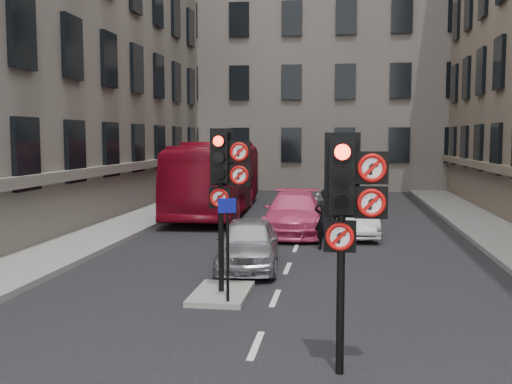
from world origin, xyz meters
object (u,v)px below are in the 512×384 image
(motorcycle, at_px, (239,245))
(car_pink, at_px, (294,213))
(info_sign, at_px, (227,235))
(signal_far, at_px, (225,174))
(signal_near, at_px, (348,201))
(car_white, at_px, (356,219))
(motorcyclist, at_px, (326,219))
(bus_red, at_px, (217,177))
(car_silver, at_px, (248,243))

(motorcycle, bearing_deg, car_pink, 71.91)
(motorcycle, distance_m, info_sign, 4.76)
(signal_far, bearing_deg, car_pink, 84.68)
(signal_near, relative_size, info_sign, 1.67)
(car_white, bearing_deg, signal_far, -113.96)
(motorcycle, height_order, motorcyclist, motorcyclist)
(car_pink, relative_size, motorcyclist, 2.66)
(bus_red, bearing_deg, signal_far, -80.47)
(signal_near, xyz_separation_m, car_white, (0.44, 12.54, -1.97))
(car_white, bearing_deg, signal_near, -96.36)
(car_pink, xyz_separation_m, motorcyclist, (1.21, -2.98, 0.22))
(signal_far, distance_m, motorcyclist, 6.48)
(signal_far, relative_size, motorcyclist, 1.86)
(car_pink, distance_m, bus_red, 6.84)
(motorcycle, height_order, info_sign, info_sign)
(car_silver, relative_size, car_pink, 0.77)
(signal_far, xyz_separation_m, car_white, (3.04, 8.54, -2.09))
(bus_red, height_order, motorcycle, bus_red)
(car_silver, distance_m, bus_red, 11.92)
(signal_near, distance_m, info_sign, 4.13)
(car_silver, height_order, info_sign, info_sign)
(info_sign, bearing_deg, car_white, 55.88)
(car_silver, distance_m, motorcycle, 0.97)
(car_silver, relative_size, motorcycle, 2.57)
(signal_far, bearing_deg, motorcycle, 95.01)
(signal_near, bearing_deg, motorcyclist, 93.23)
(signal_near, distance_m, car_white, 12.70)
(signal_near, bearing_deg, info_sign, 126.81)
(signal_far, relative_size, car_white, 0.96)
(signal_near, bearing_deg, motorcycle, 110.60)
(car_silver, xyz_separation_m, bus_red, (-3.23, 11.43, 0.97))
(car_silver, height_order, motorcycle, car_silver)
(car_white, distance_m, car_pink, 2.24)
(car_silver, bearing_deg, car_pink, 77.71)
(car_silver, relative_size, bus_red, 0.33)
(car_white, relative_size, info_sign, 1.73)
(signal_near, xyz_separation_m, bus_red, (-5.76, 18.37, -0.94))
(signal_far, height_order, motorcyclist, signal_far)
(car_silver, distance_m, motorcyclist, 3.57)
(signal_near, relative_size, bus_red, 0.30)
(signal_near, xyz_separation_m, motorcycle, (-2.93, 7.80, -2.12))
(car_white, xyz_separation_m, bus_red, (-6.20, 5.84, 1.03))
(signal_near, height_order, bus_red, signal_near)
(info_sign, bearing_deg, motorcyclist, 57.47)
(car_pink, relative_size, info_sign, 2.38)
(car_silver, height_order, motorcyclist, motorcyclist)
(car_pink, height_order, motorcyclist, motorcyclist)
(signal_far, bearing_deg, signal_near, -56.98)
(car_pink, bearing_deg, bus_red, 124.51)
(signal_far, height_order, info_sign, signal_far)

